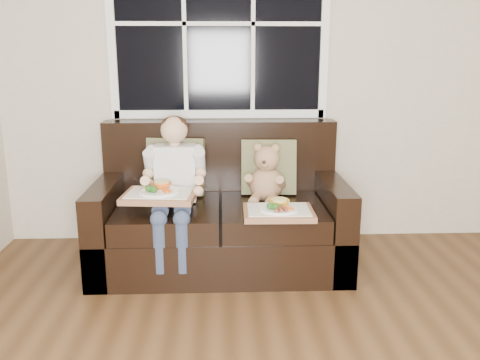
{
  "coord_description": "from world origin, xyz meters",
  "views": [
    {
      "loc": [
        -0.59,
        -1.38,
        1.45
      ],
      "look_at": [
        -0.47,
        1.85,
        0.63
      ],
      "focal_mm": 38.0,
      "sensor_mm": 36.0,
      "label": 1
    }
  ],
  "objects_px": {
    "loveseat": "(221,219)",
    "tray_right": "(278,211)",
    "teddy_bear": "(267,177)",
    "tray_left": "(160,194)",
    "child": "(174,176)"
  },
  "relations": [
    {
      "from": "loveseat",
      "to": "teddy_bear",
      "type": "bearing_deg",
      "value": -0.28
    },
    {
      "from": "loveseat",
      "to": "child",
      "type": "distance_m",
      "value": 0.47
    },
    {
      "from": "child",
      "to": "tray_left",
      "type": "bearing_deg",
      "value": -116.32
    },
    {
      "from": "loveseat",
      "to": "tray_right",
      "type": "relative_size",
      "value": 3.82
    },
    {
      "from": "child",
      "to": "tray_left",
      "type": "distance_m",
      "value": 0.2
    },
    {
      "from": "child",
      "to": "tray_right",
      "type": "bearing_deg",
      "value": -20.02
    },
    {
      "from": "child",
      "to": "tray_left",
      "type": "relative_size",
      "value": 1.87
    },
    {
      "from": "tray_left",
      "to": "tray_right",
      "type": "relative_size",
      "value": 1.09
    },
    {
      "from": "loveseat",
      "to": "teddy_bear",
      "type": "height_order",
      "value": "loveseat"
    },
    {
      "from": "child",
      "to": "tray_left",
      "type": "height_order",
      "value": "child"
    },
    {
      "from": "tray_left",
      "to": "tray_right",
      "type": "xyz_separation_m",
      "value": [
        0.75,
        -0.08,
        -0.1
      ]
    },
    {
      "from": "teddy_bear",
      "to": "child",
      "type": "bearing_deg",
      "value": -155.08
    },
    {
      "from": "child",
      "to": "tray_right",
      "type": "xyz_separation_m",
      "value": [
        0.67,
        -0.24,
        -0.17
      ]
    },
    {
      "from": "teddy_bear",
      "to": "tray_left",
      "type": "relative_size",
      "value": 0.85
    },
    {
      "from": "tray_left",
      "to": "teddy_bear",
      "type": "bearing_deg",
      "value": 27.49
    }
  ]
}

